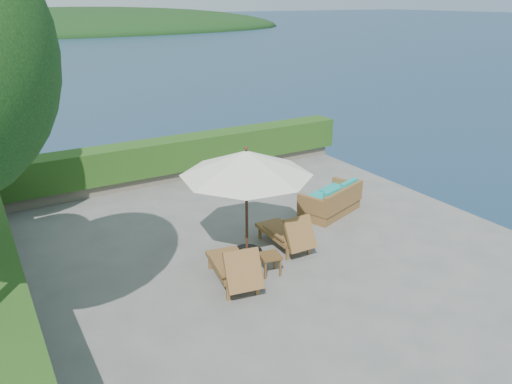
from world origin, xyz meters
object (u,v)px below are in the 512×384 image
lounge_left (235,267)px  side_table (270,258)px  patio_umbrella (246,164)px  wicker_loveseat (332,202)px  lounge_right (287,233)px

lounge_left → side_table: size_ratio=3.64×
patio_umbrella → lounge_left: 2.21m
patio_umbrella → side_table: bearing=-89.0°
wicker_loveseat → patio_umbrella: bearing=176.7°
lounge_right → side_table: lounge_right is taller
lounge_left → lounge_right: 1.99m
side_table → wicker_loveseat: wicker_loveseat is taller
lounge_right → patio_umbrella: bearing=170.4°
patio_umbrella → side_table: size_ratio=7.05×
lounge_right → wicker_loveseat: (2.19, 1.08, -0.06)m
patio_umbrella → side_table: 2.08m
patio_umbrella → wicker_loveseat: bearing=15.7°
patio_umbrella → lounge_left: bearing=-130.6°
patio_umbrella → lounge_left: size_ratio=1.94×
lounge_right → wicker_loveseat: bearing=27.3°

